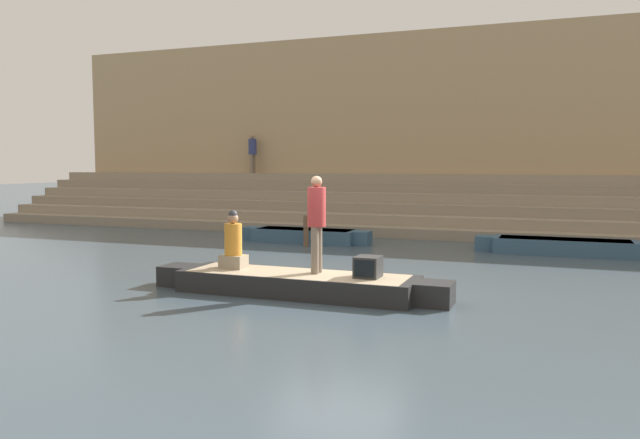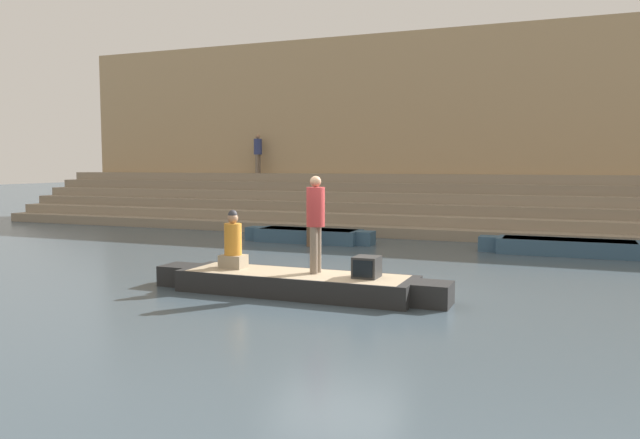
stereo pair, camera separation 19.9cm
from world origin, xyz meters
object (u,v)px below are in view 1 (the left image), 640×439
Objects in this scene: person_on_steps at (253,151)px; moored_boat_distant at (305,235)px; person_standing at (317,217)px; rowboat_main at (297,283)px; person_rowing at (233,245)px; mooring_post at (306,231)px; tv_set at (368,267)px; moored_boat_shore at (564,246)px.

moored_boat_distant is at bearing 8.93° from person_on_steps.
person_on_steps is (-8.11, 13.26, 1.55)m from person_standing.
rowboat_main is at bearing 0.19° from person_on_steps.
person_rowing is 6.39m from mooring_post.
person_rowing is (-1.37, 0.07, 0.64)m from rowboat_main.
tv_set is 8.33m from moored_boat_distant.
tv_set is 0.10× the size of moored_boat_shore.
mooring_post is at bearing 82.71° from person_rowing.
person_on_steps is at bearing 98.87° from person_rowing.
person_standing is 6.89m from mooring_post.
moored_boat_distant is 2.52× the size of person_on_steps.
moored_boat_shore is (3.31, 7.29, -0.37)m from tv_set.
mooring_post is at bearing -169.55° from moored_boat_shore.
moored_boat_shore is 2.79× the size of person_on_steps.
mooring_post is at bearing 116.86° from tv_set.
mooring_post is (-7.09, -0.97, 0.23)m from moored_boat_shore.
moored_boat_shore is at bearing 7.81° from mooring_post.
mooring_post is (0.39, -0.88, 0.23)m from moored_boat_distant.
moored_boat_shore is 7.16m from mooring_post.
person_rowing is 2.39× the size of tv_set.
person_rowing is at bearing -80.53° from mooring_post.
tv_set is at bearing 4.45° from person_on_steps.
moored_boat_distant is at bearing 116.06° from tv_set.
mooring_post is at bearing 113.67° from rowboat_main.
moored_boat_distant is 8.36m from person_on_steps.
person_on_steps reaches higher than tv_set.
moored_boat_shore is at bearing 33.51° from person_rowing.
moored_boat_distant is 4.59× the size of mooring_post.
person_on_steps is (-9.12, 13.35, 2.40)m from tv_set.
person_rowing is 0.27× the size of moored_boat_distant.
moored_boat_shore is 5.07× the size of mooring_post.
moored_boat_distant is (-2.81, 7.25, 0.01)m from rowboat_main.
person_rowing is at bearing -4.28° from person_on_steps.
tv_set is 8.01m from moored_boat_shore.
tv_set reaches higher than moored_boat_shore.
person_standing is 1.33m from tv_set.
moored_boat_distant is at bearing 84.61° from person_rowing.
person_rowing reaches higher than moored_boat_shore.
person_standing is at bearing -61.64° from moored_boat_distant.
person_on_steps is at bearing 133.28° from moored_boat_distant.
person_on_steps is at bearing 111.53° from person_standing.
rowboat_main is 8.70m from moored_boat_shore.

